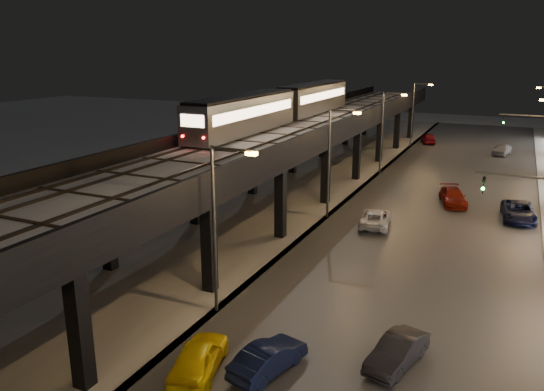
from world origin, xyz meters
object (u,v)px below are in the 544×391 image
at_px(car_onc_white, 453,197).
at_px(car_onc_red, 502,150).
at_px(car_near_white, 268,359).
at_px(subway_train, 283,105).
at_px(car_onc_silver, 397,353).
at_px(car_onc_dark, 519,212).
at_px(car_taxi, 199,358).
at_px(car_mid_silver, 375,218).
at_px(car_far_white, 428,139).

height_order(car_onc_white, car_onc_red, car_onc_red).
distance_m(car_near_white, car_onc_white, 30.38).
bearing_deg(subway_train, car_onc_silver, -57.43).
height_order(car_onc_dark, car_onc_white, car_onc_dark).
distance_m(car_taxi, car_mid_silver, 22.65).
height_order(car_taxi, car_near_white, car_taxi).
bearing_deg(car_far_white, car_onc_silver, 81.35).
bearing_deg(subway_train, car_far_white, 72.88).
distance_m(subway_train, car_mid_silver, 16.92).
distance_m(car_near_white, car_onc_silver, 5.70).
distance_m(car_onc_dark, car_onc_white, 5.96).
bearing_deg(car_taxi, car_onc_red, -113.82).
xyz_separation_m(car_taxi, car_far_white, (-0.35, 63.15, 0.00)).
distance_m(subway_train, car_taxi, 34.16).
relative_size(car_mid_silver, car_onc_dark, 0.91).
xyz_separation_m(car_near_white, car_onc_dark, (9.54, 27.59, 0.07)).
relative_size(subway_train, car_near_white, 8.16).
bearing_deg(car_far_white, car_onc_white, 86.38).
distance_m(car_mid_silver, car_onc_red, 36.50).
xyz_separation_m(car_mid_silver, car_onc_dark, (10.24, 6.33, 0.07)).
bearing_deg(car_onc_white, car_onc_red, 67.43).
bearing_deg(car_mid_silver, car_near_white, 83.18).
xyz_separation_m(subway_train, car_far_white, (9.66, 31.36, -7.47)).
relative_size(car_onc_dark, car_onc_white, 1.09).
bearing_deg(subway_train, car_mid_silver, -37.54).
relative_size(car_onc_dark, car_onc_red, 1.21).
height_order(car_near_white, car_onc_red, car_onc_red).
bearing_deg(subway_train, car_near_white, -67.37).
relative_size(subway_train, car_mid_silver, 6.84).
distance_m(car_mid_silver, car_onc_white, 10.07).
bearing_deg(car_onc_dark, car_onc_silver, -106.66).
bearing_deg(car_onc_red, subway_train, -116.28).
bearing_deg(car_far_white, car_mid_silver, 76.95).
xyz_separation_m(car_far_white, car_onc_white, (7.19, -31.76, -0.04)).
bearing_deg(car_onc_white, car_mid_silver, -134.74).
bearing_deg(car_onc_red, car_far_white, 164.88).
height_order(car_near_white, car_onc_white, car_onc_white).
relative_size(car_taxi, car_onc_dark, 0.82).
bearing_deg(car_onc_red, car_onc_silver, -81.66).
bearing_deg(car_mid_silver, car_onc_dark, -156.95).
height_order(subway_train, car_onc_red, subway_train).
xyz_separation_m(car_taxi, car_onc_red, (9.88, 58.20, 0.01)).
xyz_separation_m(car_onc_dark, car_onc_red, (-2.36, 29.31, 0.01)).
relative_size(car_far_white, car_onc_silver, 1.10).
relative_size(car_near_white, car_far_white, 0.93).
distance_m(car_onc_silver, car_onc_dark, 25.17).
height_order(car_taxi, car_mid_silver, car_taxi).
xyz_separation_m(subway_train, car_onc_white, (16.84, -0.39, -7.50)).
distance_m(car_far_white, car_onc_silver, 59.55).
bearing_deg(car_taxi, subway_train, -86.71).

